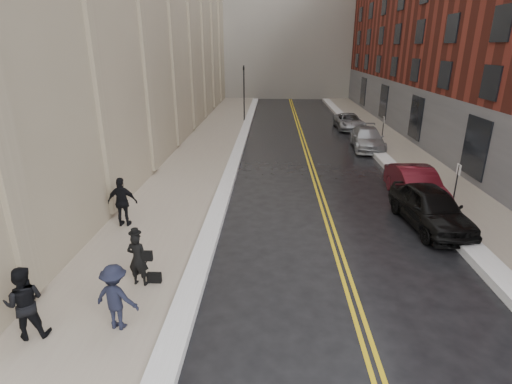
# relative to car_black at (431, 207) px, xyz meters

# --- Properties ---
(ground) EXTENTS (160.00, 160.00, 0.00)m
(ground) POSITION_rel_car_black_xyz_m (-6.44, -6.66, -0.81)
(ground) COLOR black
(ground) RESTS_ON ground
(sidewalk_left) EXTENTS (4.00, 64.00, 0.15)m
(sidewalk_left) POSITION_rel_car_black_xyz_m (-10.94, 9.34, -0.74)
(sidewalk_left) COLOR gray
(sidewalk_left) RESTS_ON ground
(sidewalk_right) EXTENTS (3.00, 64.00, 0.15)m
(sidewalk_right) POSITION_rel_car_black_xyz_m (2.56, 9.34, -0.74)
(sidewalk_right) COLOR gray
(sidewalk_right) RESTS_ON ground
(lane_stripe_a) EXTENTS (0.12, 64.00, 0.01)m
(lane_stripe_a) POSITION_rel_car_black_xyz_m (-4.06, 9.34, -0.81)
(lane_stripe_a) COLOR gold
(lane_stripe_a) RESTS_ON ground
(lane_stripe_b) EXTENTS (0.12, 64.00, 0.01)m
(lane_stripe_b) POSITION_rel_car_black_xyz_m (-3.82, 9.34, -0.81)
(lane_stripe_b) COLOR gold
(lane_stripe_b) RESTS_ON ground
(snow_ridge_left) EXTENTS (0.70, 60.80, 0.26)m
(snow_ridge_left) POSITION_rel_car_black_xyz_m (-8.64, 9.34, -0.68)
(snow_ridge_left) COLOR white
(snow_ridge_left) RESTS_ON ground
(snow_ridge_right) EXTENTS (0.85, 60.80, 0.30)m
(snow_ridge_right) POSITION_rel_car_black_xyz_m (0.71, 9.34, -0.66)
(snow_ridge_right) COLOR white
(snow_ridge_right) RESTS_ON ground
(traffic_signal) EXTENTS (0.18, 0.15, 5.20)m
(traffic_signal) POSITION_rel_car_black_xyz_m (-9.04, 23.34, 2.27)
(traffic_signal) COLOR black
(traffic_signal) RESTS_ON ground
(parking_sign_near) EXTENTS (0.06, 0.35, 2.23)m
(parking_sign_near) POSITION_rel_car_black_xyz_m (1.46, 1.34, 0.55)
(parking_sign_near) COLOR black
(parking_sign_near) RESTS_ON ground
(parking_sign_far) EXTENTS (0.06, 0.35, 2.23)m
(parking_sign_far) POSITION_rel_car_black_xyz_m (1.46, 13.34, 0.55)
(parking_sign_far) COLOR black
(parking_sign_far) RESTS_ON ground
(car_black) EXTENTS (2.39, 4.93, 1.62)m
(car_black) POSITION_rel_car_black_xyz_m (0.00, 0.00, 0.00)
(car_black) COLOR black
(car_black) RESTS_ON ground
(car_maroon) EXTENTS (1.78, 4.76, 1.55)m
(car_maroon) POSITION_rel_car_black_xyz_m (0.36, 2.88, -0.03)
(car_maroon) COLOR #4A0D15
(car_maroon) RESTS_ON ground
(car_silver_near) EXTENTS (2.38, 5.17, 1.46)m
(car_silver_near) POSITION_rel_car_black_xyz_m (0.36, 13.02, -0.08)
(car_silver_near) COLOR #9FA2A7
(car_silver_near) RESTS_ON ground
(car_silver_far) EXTENTS (2.26, 4.78, 1.32)m
(car_silver_far) POSITION_rel_car_black_xyz_m (0.36, 20.21, -0.15)
(car_silver_far) COLOR #98999F
(car_silver_far) RESTS_ON ground
(pedestrian_main) EXTENTS (0.66, 0.48, 1.68)m
(pedestrian_main) POSITION_rel_car_black_xyz_m (-10.19, -4.83, 0.18)
(pedestrian_main) COLOR black
(pedestrian_main) RESTS_ON sidewalk_left
(pedestrian_a) EXTENTS (1.07, 0.93, 1.88)m
(pedestrian_a) POSITION_rel_car_black_xyz_m (-12.15, -7.17, 0.28)
(pedestrian_a) COLOR black
(pedestrian_a) RESTS_ON sidewalk_left
(pedestrian_b) EXTENTS (1.24, 0.87, 1.75)m
(pedestrian_b) POSITION_rel_car_black_xyz_m (-10.11, -6.76, 0.21)
(pedestrian_b) COLOR black
(pedestrian_b) RESTS_ON sidewalk_left
(pedestrian_c) EXTENTS (1.16, 0.48, 1.98)m
(pedestrian_c) POSITION_rel_car_black_xyz_m (-12.10, -0.75, 0.33)
(pedestrian_c) COLOR black
(pedestrian_c) RESTS_ON sidewalk_left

